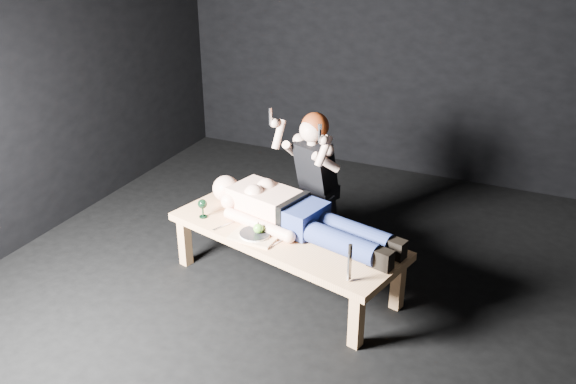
# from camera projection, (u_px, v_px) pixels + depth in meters

# --- Properties ---
(ground) EXTENTS (5.00, 5.00, 0.00)m
(ground) POSITION_uv_depth(u_px,v_px,m) (317.00, 292.00, 4.52)
(ground) COLOR black
(ground) RESTS_ON ground
(back_wall) EXTENTS (5.00, 0.00, 5.00)m
(back_wall) POSITION_uv_depth(u_px,v_px,m) (417.00, 29.00, 5.93)
(back_wall) COLOR black
(back_wall) RESTS_ON ground
(table) EXTENTS (1.89, 1.08, 0.45)m
(table) POSITION_uv_depth(u_px,v_px,m) (285.00, 258.00, 4.51)
(table) COLOR tan
(table) RESTS_ON ground
(lying_man) EXTENTS (1.91, 0.99, 0.27)m
(lying_man) POSITION_uv_depth(u_px,v_px,m) (300.00, 213.00, 4.40)
(lying_man) COLOR #FBBD9E
(lying_man) RESTS_ON table
(kneeling_woman) EXTENTS (0.86, 0.91, 1.20)m
(kneeling_woman) POSITION_uv_depth(u_px,v_px,m) (322.00, 178.00, 4.91)
(kneeling_woman) COLOR black
(kneeling_woman) RESTS_ON ground
(serving_tray) EXTENTS (0.34, 0.25, 0.02)m
(serving_tray) POSITION_uv_depth(u_px,v_px,m) (255.00, 236.00, 4.34)
(serving_tray) COLOR tan
(serving_tray) RESTS_ON table
(plate) EXTENTS (0.23, 0.23, 0.02)m
(plate) POSITION_uv_depth(u_px,v_px,m) (255.00, 234.00, 4.33)
(plate) COLOR white
(plate) RESTS_ON serving_tray
(apple) EXTENTS (0.07, 0.07, 0.07)m
(apple) POSITION_uv_depth(u_px,v_px,m) (258.00, 228.00, 4.32)
(apple) COLOR #5FA628
(apple) RESTS_ON plate
(goblet) EXTENTS (0.09, 0.09, 0.15)m
(goblet) POSITION_uv_depth(u_px,v_px,m) (203.00, 208.00, 4.59)
(goblet) COLOR black
(goblet) RESTS_ON table
(fork_flat) EXTENTS (0.09, 0.18, 0.01)m
(fork_flat) POSITION_uv_depth(u_px,v_px,m) (223.00, 226.00, 4.49)
(fork_flat) COLOR #B2B2B7
(fork_flat) RESTS_ON table
(knife_flat) EXTENTS (0.07, 0.18, 0.01)m
(knife_flat) POSITION_uv_depth(u_px,v_px,m) (276.00, 244.00, 4.26)
(knife_flat) COLOR #B2B2B7
(knife_flat) RESTS_ON table
(spoon_flat) EXTENTS (0.13, 0.16, 0.01)m
(spoon_flat) POSITION_uv_depth(u_px,v_px,m) (273.00, 236.00, 4.36)
(spoon_flat) COLOR #B2B2B7
(spoon_flat) RESTS_ON table
(carving_knife) EXTENTS (0.04, 0.04, 0.26)m
(carving_knife) POSITION_uv_depth(u_px,v_px,m) (350.00, 263.00, 3.79)
(carving_knife) COLOR #B2B2B7
(carving_knife) RESTS_ON table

